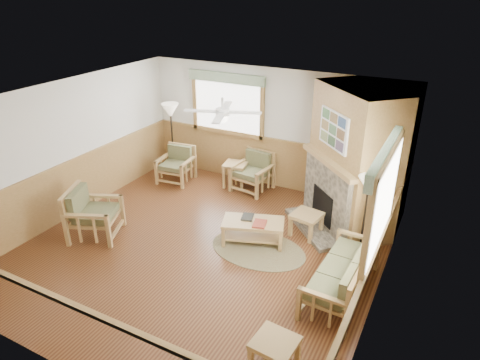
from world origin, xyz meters
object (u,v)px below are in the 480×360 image
at_px(coffee_table, 253,232).
at_px(floor_lamp_left, 172,139).
at_px(floor_lamp_right, 364,219).
at_px(footstool, 306,224).
at_px(end_table_sofa, 274,358).
at_px(end_table_chairs, 235,175).
at_px(armchair_back_right, 252,172).
at_px(armchair_left, 94,213).
at_px(sofa, 342,271).
at_px(armchair_back_left, 176,165).

xyz_separation_m(coffee_table, floor_lamp_left, (-3.07, 1.86, 0.67)).
bearing_deg(floor_lamp_right, footstool, 165.39).
xyz_separation_m(end_table_sofa, footstool, (-0.74, 3.20, -0.06)).
bearing_deg(footstool, end_table_chairs, 150.05).
bearing_deg(armchair_back_right, end_table_chairs, -172.65).
xyz_separation_m(armchair_left, floor_lamp_left, (-0.38, 3.01, 0.41)).
relative_size(armchair_back_right, floor_lamp_left, 0.49).
distance_m(end_table_chairs, floor_lamp_right, 3.61).
height_order(armchair_left, end_table_sofa, armchair_left).
bearing_deg(end_table_chairs, coffee_table, -54.16).
height_order(sofa, coffee_table, sofa).
height_order(armchair_left, end_table_chairs, armchair_left).
bearing_deg(floor_lamp_left, end_table_sofa, -43.68).
xyz_separation_m(armchair_back_right, footstool, (1.73, -1.25, -0.21)).
height_order(armchair_back_right, floor_lamp_left, floor_lamp_left).
bearing_deg(sofa, floor_lamp_right, 179.86).
height_order(end_table_sofa, footstool, end_table_sofa).
height_order(armchair_left, floor_lamp_left, floor_lamp_left).
bearing_deg(armchair_left, sofa, -107.13).
relative_size(sofa, end_table_chairs, 3.14).
xyz_separation_m(armchair_back_left, end_table_sofa, (4.28, -4.03, -0.13)).
bearing_deg(floor_lamp_right, armchair_back_left, 166.38).
height_order(armchair_back_right, footstool, armchair_back_right).
xyz_separation_m(sofa, coffee_table, (-1.79, 0.64, -0.19)).
distance_m(end_table_sofa, floor_lamp_right, 2.98).
relative_size(sofa, armchair_back_right, 2.05).
distance_m(end_table_chairs, footstool, 2.50).
relative_size(sofa, coffee_table, 1.62).
relative_size(end_table_chairs, footstool, 1.11).
height_order(armchair_back_right, coffee_table, armchair_back_right).
bearing_deg(end_table_sofa, sofa, 81.15).
bearing_deg(coffee_table, end_table_sofa, -78.69).
distance_m(armchair_back_left, armchair_back_right, 1.85).
height_order(end_table_chairs, floor_lamp_left, floor_lamp_left).
bearing_deg(end_table_sofa, end_table_chairs, 123.15).
distance_m(coffee_table, floor_lamp_left, 3.65).
relative_size(coffee_table, floor_lamp_left, 0.62).
xyz_separation_m(sofa, footstool, (-1.03, 1.33, -0.19)).
distance_m(sofa, floor_lamp_right, 1.12).
bearing_deg(coffee_table, armchair_back_left, 131.51).
height_order(sofa, footstool, sofa).
bearing_deg(coffee_table, floor_lamp_right, -7.06).
bearing_deg(armchair_back_right, end_table_sofa, -53.57).
bearing_deg(end_table_sofa, floor_lamp_right, 83.47).
xyz_separation_m(sofa, floor_lamp_right, (0.04, 1.05, 0.36)).
distance_m(armchair_back_left, coffee_table, 3.17).
distance_m(coffee_table, end_table_sofa, 2.92).
relative_size(armchair_back_right, footstool, 1.71).
bearing_deg(armchair_back_right, armchair_back_left, -159.88).
bearing_deg(coffee_table, armchair_back_right, 96.92).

